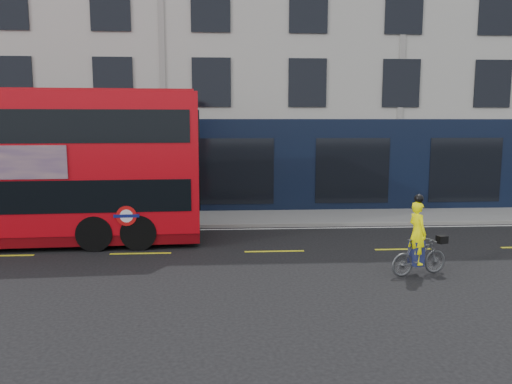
{
  "coord_description": "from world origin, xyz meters",
  "views": [
    {
      "loc": [
        2.53,
        -13.11,
        3.89
      ],
      "look_at": [
        3.44,
        1.44,
        1.83
      ],
      "focal_mm": 35.0,
      "sensor_mm": 36.0,
      "label": 1
    }
  ],
  "objects": [
    {
      "name": "ground",
      "position": [
        0.0,
        0.0,
        0.0
      ],
      "size": [
        120.0,
        120.0,
        0.0
      ],
      "primitive_type": "plane",
      "color": "black",
      "rests_on": "ground"
    },
    {
      "name": "pavement",
      "position": [
        0.0,
        6.5,
        0.06
      ],
      "size": [
        60.0,
        3.0,
        0.12
      ],
      "primitive_type": "cube",
      "color": "gray",
      "rests_on": "ground"
    },
    {
      "name": "kerb",
      "position": [
        0.0,
        5.0,
        0.07
      ],
      "size": [
        60.0,
        0.12,
        0.13
      ],
      "primitive_type": "cube",
      "color": "gray",
      "rests_on": "ground"
    },
    {
      "name": "building_terrace",
      "position": [
        0.0,
        12.94,
        7.49
      ],
      "size": [
        50.0,
        10.07,
        15.0
      ],
      "color": "#ABA9A1",
      "rests_on": "ground"
    },
    {
      "name": "road_edge_line",
      "position": [
        0.0,
        4.7,
        0.0
      ],
      "size": [
        58.0,
        0.1,
        0.01
      ],
      "primitive_type": "cube",
      "color": "silver",
      "rests_on": "ground"
    },
    {
      "name": "lane_dashes",
      "position": [
        0.0,
        1.5,
        0.0
      ],
      "size": [
        58.0,
        0.12,
        0.01
      ],
      "primitive_type": null,
      "color": "yellow",
      "rests_on": "ground"
    },
    {
      "name": "bus",
      "position": [
        -4.26,
        3.0,
        2.49
      ],
      "size": [
        12.16,
        3.32,
        4.86
      ],
      "rotation": [
        0.0,
        0.0,
        0.05
      ],
      "color": "#BE0711",
      "rests_on": "ground"
    },
    {
      "name": "cyclist",
      "position": [
        7.42,
        -1.07,
        0.7
      ],
      "size": [
        1.66,
        0.84,
        2.1
      ],
      "rotation": [
        0.0,
        0.0,
        0.26
      ],
      "color": "#4B4E50",
      "rests_on": "ground"
    }
  ]
}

